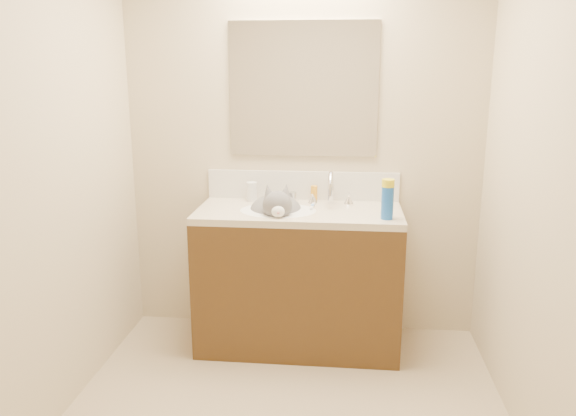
% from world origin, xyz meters
% --- Properties ---
extents(room_shell, '(2.24, 2.54, 2.52)m').
position_xyz_m(room_shell, '(0.00, 0.00, 1.49)').
color(room_shell, '#BFAD8E').
rests_on(room_shell, ground).
extents(vanity_cabinet, '(1.20, 0.55, 0.82)m').
position_xyz_m(vanity_cabinet, '(0.00, 0.97, 0.41)').
color(vanity_cabinet, '#422A12').
rests_on(vanity_cabinet, ground).
extents(counter_slab, '(1.20, 0.55, 0.04)m').
position_xyz_m(counter_slab, '(0.00, 0.97, 0.84)').
color(counter_slab, beige).
rests_on(counter_slab, vanity_cabinet).
extents(basin, '(0.45, 0.36, 0.14)m').
position_xyz_m(basin, '(-0.12, 0.94, 0.79)').
color(basin, white).
rests_on(basin, vanity_cabinet).
extents(faucet, '(0.28, 0.20, 0.21)m').
position_xyz_m(faucet, '(0.18, 1.11, 0.95)').
color(faucet, silver).
rests_on(faucet, counter_slab).
extents(cat, '(0.41, 0.47, 0.34)m').
position_xyz_m(cat, '(-0.13, 0.97, 0.84)').
color(cat, '#585557').
rests_on(cat, basin).
extents(backsplash, '(1.20, 0.02, 0.18)m').
position_xyz_m(backsplash, '(0.00, 1.24, 0.95)').
color(backsplash, silver).
rests_on(backsplash, counter_slab).
extents(mirror, '(0.90, 0.02, 0.80)m').
position_xyz_m(mirror, '(0.00, 1.24, 1.54)').
color(mirror, white).
rests_on(mirror, room_shell).
extents(pill_bottle, '(0.07, 0.07, 0.12)m').
position_xyz_m(pill_bottle, '(-0.31, 1.16, 0.92)').
color(pill_bottle, silver).
rests_on(pill_bottle, counter_slab).
extents(pill_label, '(0.07, 0.07, 0.04)m').
position_xyz_m(pill_label, '(-0.31, 1.16, 0.91)').
color(pill_label, '#DE5125').
rests_on(pill_label, pill_bottle).
extents(silver_jar, '(0.06, 0.06, 0.06)m').
position_xyz_m(silver_jar, '(-0.06, 1.16, 0.89)').
color(silver_jar, '#B7B7BC').
rests_on(silver_jar, counter_slab).
extents(amber_bottle, '(0.04, 0.04, 0.10)m').
position_xyz_m(amber_bottle, '(0.08, 1.17, 0.91)').
color(amber_bottle, orange).
rests_on(amber_bottle, counter_slab).
extents(toothbrush, '(0.03, 0.16, 0.01)m').
position_xyz_m(toothbrush, '(0.08, 1.05, 0.87)').
color(toothbrush, silver).
rests_on(toothbrush, counter_slab).
extents(toothbrush_head, '(0.02, 0.03, 0.02)m').
position_xyz_m(toothbrush_head, '(0.08, 1.05, 0.87)').
color(toothbrush_head, '#6DA0E8').
rests_on(toothbrush_head, counter_slab).
extents(spray_can, '(0.09, 0.09, 0.18)m').
position_xyz_m(spray_can, '(0.50, 0.82, 0.95)').
color(spray_can, '#1954B3').
rests_on(spray_can, counter_slab).
extents(spray_cap, '(0.09, 0.09, 0.04)m').
position_xyz_m(spray_cap, '(0.50, 0.82, 1.06)').
color(spray_cap, yellow).
rests_on(spray_cap, spray_can).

